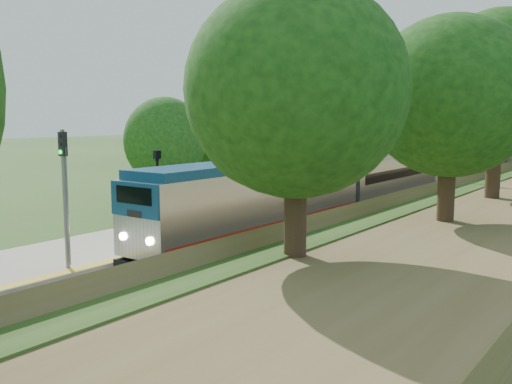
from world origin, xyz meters
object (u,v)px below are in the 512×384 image
Objects in this scene: signal_gantry at (501,137)px; lamppost_far at (158,201)px; signal_farside at (437,159)px; station_building at (248,148)px; signal_platform at (64,184)px; train at (494,155)px.

signal_gantry is 47.11m from lamppost_far.
signal_farside is (9.73, 14.87, 1.80)m from lamppost_far.
station_building is 21.32m from signal_farside.
signal_farside reaches higher than lamppost_far.
signal_farside is at bearing -83.31° from signal_gantry.
signal_gantry is 1.21× the size of signal_farside.
signal_gantry is at bearing 96.69° from signal_farside.
station_building is 24.13m from lamppost_far.
lamppost_far is at bearing 95.87° from signal_platform.
signal_gantry reaches higher than train.
lamppost_far is at bearing -123.19° from signal_farside.
signal_farside is at bearing 56.81° from lamppost_far.
lamppost_far is (10.47, -21.68, -1.53)m from station_building.
train is 24.54× the size of lamppost_far.
station_building is 35.24m from train.
station_building reaches higher than signal_platform.
train is at bearing 99.01° from signal_farside.
station_building is at bearing -113.44° from train.
station_building reaches higher than train.
train is at bearing 86.26° from lamppost_far.
signal_farside is (3.73, -31.80, -0.47)m from signal_gantry.
signal_farside is at bearing -80.99° from train.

